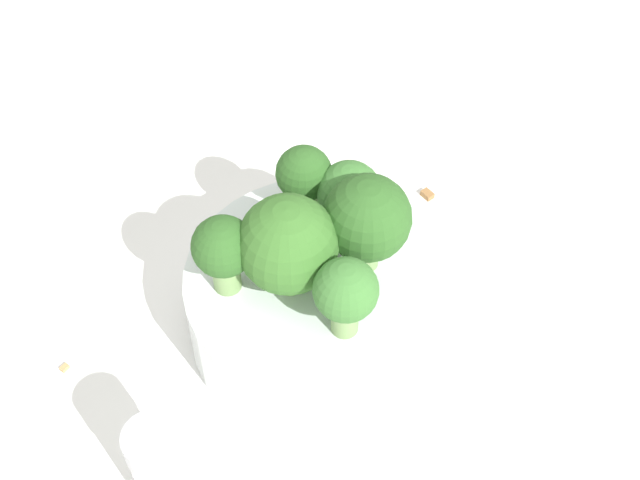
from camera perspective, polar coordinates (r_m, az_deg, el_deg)
ground_plane at (r=0.57m, az=-0.00°, el=-5.64°), size 3.00×3.00×0.00m
bowl at (r=0.55m, az=-0.00°, el=-4.04°), size 0.16×0.16×0.05m
broccoli_floret_0 at (r=0.50m, az=-2.22°, el=-0.02°), size 0.06×0.06×0.07m
broccoli_floret_1 at (r=0.54m, az=-1.03°, el=4.01°), size 0.03×0.03×0.05m
broccoli_floret_2 at (r=0.50m, az=3.00°, el=1.36°), size 0.05×0.05×0.07m
broccoli_floret_3 at (r=0.50m, az=-6.20°, el=-0.64°), size 0.04×0.04×0.05m
broccoli_floret_4 at (r=0.53m, az=1.88°, el=2.87°), size 0.04×0.04×0.05m
broccoli_floret_5 at (r=0.48m, az=1.82°, el=-3.36°), size 0.04×0.04×0.05m
pepper_shaker at (r=0.49m, az=-10.17°, el=-14.20°), size 0.03×0.03×0.07m
almond_crumb_0 at (r=0.57m, az=-16.07°, el=-7.79°), size 0.01×0.01×0.01m
almond_crumb_1 at (r=0.64m, az=6.90°, el=3.05°), size 0.01×0.01×0.01m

